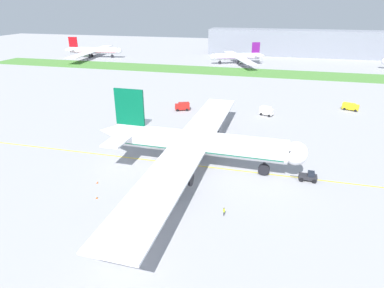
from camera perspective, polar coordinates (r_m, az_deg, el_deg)
ground_plane at (r=80.22m, az=-1.16°, el=-3.30°), size 600.00×600.00×0.00m
apron_taxi_line at (r=79.57m, az=-1.31°, el=-3.54°), size 280.00×0.36×0.01m
grass_median_strip at (r=191.04m, az=8.55°, el=12.28°), size 320.00×24.00×0.10m
airliner_foreground at (r=76.25m, az=0.66°, el=0.19°), size 49.98×78.28×17.68m
pushback_tug at (r=76.62m, az=19.60°, el=-5.33°), size 5.63×2.49×2.14m
ground_crew_wingwalker_port at (r=63.72m, az=-4.34°, el=-10.10°), size 0.45×0.45×1.55m
ground_crew_marshaller_front at (r=61.41m, az=5.57°, el=-11.48°), size 0.37×0.58×1.71m
traffic_cone_near_nose at (r=74.35m, az=-16.16°, el=-6.37°), size 0.36×0.36×0.58m
traffic_cone_port_wing at (r=69.00m, az=-16.23°, el=-8.87°), size 0.36×0.36×0.58m
service_truck_baggage_loader at (r=119.34m, az=-1.68°, el=6.59°), size 5.55×3.95×2.86m
service_truck_fuel_bowser at (r=132.62m, az=25.85°, el=5.90°), size 5.94×3.96×2.52m
service_truck_catering_van at (r=116.72m, az=12.82°, el=5.65°), size 4.99×4.01×3.02m
parked_airliner_far_left at (r=251.45m, az=-16.86°, el=15.28°), size 42.11×67.21×13.82m
parked_airliner_far_centre at (r=217.59m, az=7.95°, el=14.82°), size 33.87×53.94×13.02m
terminal_building at (r=261.31m, az=18.93°, el=16.26°), size 137.88×20.00×18.00m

